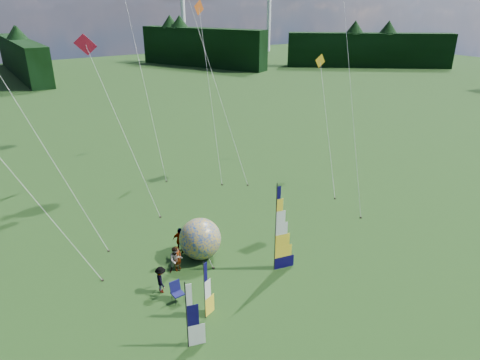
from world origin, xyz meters
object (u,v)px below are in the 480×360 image
side_banner_left (205,292)px  spectator_c (161,280)px  side_banner_far (187,317)px  spectator_a (178,258)px  kite_whale (205,41)px  spectator_d (180,241)px  camp_chair (178,292)px  spectator_b (176,260)px  feather_banner_main (276,230)px  bol_inflatable (200,239)px

side_banner_left → spectator_c: size_ratio=2.05×
side_banner_left → side_banner_far: (-1.62, -1.27, 0.14)m
side_banner_far → spectator_a: size_ratio=2.21×
side_banner_far → spectator_a: bearing=84.1°
kite_whale → spectator_c: bearing=-132.9°
side_banner_left → spectator_d: bearing=54.1°
side_banner_far → spectator_d: size_ratio=2.01×
camp_chair → kite_whale: 22.99m
side_banner_far → kite_whale: bearing=73.8°
side_banner_far → spectator_d: 8.14m
spectator_b → spectator_c: spectator_b is taller
spectator_a → spectator_d: size_ratio=0.91×
spectator_d → kite_whale: 18.80m
side_banner_far → feather_banner_main: bearing=36.3°
feather_banner_main → spectator_c: feather_banner_main is taller
feather_banner_main → side_banner_left: 5.70m
spectator_a → spectator_d: (0.97, 1.59, 0.08)m
bol_inflatable → kite_whale: kite_whale is taller
side_banner_left → bol_inflatable: 5.60m
side_banner_far → bol_inflatable: 7.51m
feather_banner_main → spectator_a: bearing=158.0°
spectator_b → feather_banner_main: bearing=-18.0°
side_banner_left → spectator_c: side_banner_left is taller
side_banner_left → spectator_a: bearing=60.5°
side_banner_far → camp_chair: bearing=88.0°
spectator_b → spectator_d: size_ratio=0.94×
spectator_a → spectator_c: (-1.67, -1.37, -0.00)m
spectator_a → spectator_d: spectator_d is taller
bol_inflatable → kite_whale: 18.96m
spectator_b → camp_chair: 2.73m
side_banner_far → camp_chair: 3.58m
feather_banner_main → side_banner_far: (-7.04, -2.62, -0.96)m
feather_banner_main → spectator_c: (-6.39, 1.81, -1.92)m
side_banner_far → bol_inflatable: side_banner_far is taller
bol_inflatable → spectator_b: size_ratio=1.58×
side_banner_left → kite_whale: 23.72m
spectator_b → spectator_a: bearing=46.7°
side_banner_far → camp_chair: (1.04, 3.22, -1.18)m
spectator_a → bol_inflatable: bearing=-5.9°
spectator_a → spectator_b: bearing=-168.2°
spectator_c → bol_inflatable: bearing=-52.1°
camp_chair → feather_banner_main: bearing=-7.3°
bol_inflatable → side_banner_left: bearing=-116.5°
feather_banner_main → side_banner_left: bearing=-154.0°
side_banner_far → kite_whale: (12.48, 19.91, 9.72)m
bol_inflatable → kite_whale: (8.38, 13.63, 10.18)m
spectator_d → side_banner_far: bearing=117.5°
side_banner_far → bol_inflatable: (4.11, 6.28, -0.45)m
spectator_a → side_banner_left: bearing=-119.5°
spectator_c → spectator_d: spectator_d is taller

